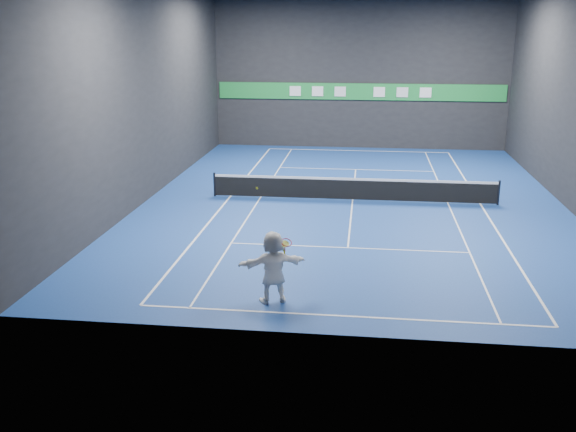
# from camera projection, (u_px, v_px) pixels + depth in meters

# --- Properties ---
(ground) EXTENTS (26.00, 26.00, 0.00)m
(ground) POSITION_uv_depth(u_px,v_px,m) (353.00, 200.00, 28.24)
(ground) COLOR navy
(ground) RESTS_ON ground
(wall_back) EXTENTS (18.00, 0.10, 9.00)m
(wall_back) POSITION_uv_depth(u_px,v_px,m) (360.00, 75.00, 39.34)
(wall_back) COLOR black
(wall_back) RESTS_ON ground
(wall_front) EXTENTS (18.00, 0.10, 9.00)m
(wall_front) POSITION_uv_depth(u_px,v_px,m) (344.00, 156.00, 14.59)
(wall_front) COLOR black
(wall_front) RESTS_ON ground
(wall_left) EXTENTS (0.10, 26.00, 9.00)m
(wall_left) POSITION_uv_depth(u_px,v_px,m) (149.00, 94.00, 28.02)
(wall_left) COLOR black
(wall_left) RESTS_ON ground
(baseline_near) EXTENTS (10.98, 0.08, 0.01)m
(baseline_near) POSITION_uv_depth(u_px,v_px,m) (341.00, 316.00, 16.92)
(baseline_near) COLOR white
(baseline_near) RESTS_ON ground
(baseline_far) EXTENTS (10.98, 0.08, 0.01)m
(baseline_far) POSITION_uv_depth(u_px,v_px,m) (358.00, 151.00, 39.56)
(baseline_far) COLOR white
(baseline_far) RESTS_ON ground
(sideline_doubles_left) EXTENTS (0.08, 23.78, 0.01)m
(sideline_doubles_left) POSITION_uv_depth(u_px,v_px,m) (230.00, 196.00, 28.88)
(sideline_doubles_left) COLOR white
(sideline_doubles_left) RESTS_ON ground
(sideline_doubles_right) EXTENTS (0.08, 23.78, 0.01)m
(sideline_doubles_right) POSITION_uv_depth(u_px,v_px,m) (480.00, 204.00, 27.60)
(sideline_doubles_right) COLOR white
(sideline_doubles_right) RESTS_ON ground
(sideline_singles_left) EXTENTS (0.06, 23.78, 0.01)m
(sideline_singles_left) POSITION_uv_depth(u_px,v_px,m) (261.00, 197.00, 28.72)
(sideline_singles_left) COLOR white
(sideline_singles_left) RESTS_ON ground
(sideline_singles_right) EXTENTS (0.06, 23.78, 0.01)m
(sideline_singles_right) POSITION_uv_depth(u_px,v_px,m) (448.00, 203.00, 27.76)
(sideline_singles_right) COLOR white
(sideline_singles_right) RESTS_ON ground
(service_line_near) EXTENTS (8.23, 0.06, 0.01)m
(service_line_near) POSITION_uv_depth(u_px,v_px,m) (348.00, 248.00, 22.15)
(service_line_near) COLOR white
(service_line_near) RESTS_ON ground
(service_line_far) EXTENTS (8.23, 0.06, 0.01)m
(service_line_far) POSITION_uv_depth(u_px,v_px,m) (356.00, 169.00, 34.33)
(service_line_far) COLOR white
(service_line_far) RESTS_ON ground
(center_service_line) EXTENTS (0.06, 12.80, 0.01)m
(center_service_line) POSITION_uv_depth(u_px,v_px,m) (353.00, 200.00, 28.24)
(center_service_line) COLOR white
(center_service_line) RESTS_ON ground
(player) EXTENTS (1.98, 1.25, 2.04)m
(player) POSITION_uv_depth(u_px,v_px,m) (273.00, 267.00, 17.53)
(player) COLOR white
(player) RESTS_ON ground
(tennis_ball) EXTENTS (0.06, 0.06, 0.06)m
(tennis_ball) POSITION_uv_depth(u_px,v_px,m) (257.00, 188.00, 17.09)
(tennis_ball) COLOR yellow
(tennis_ball) RESTS_ON player
(tennis_net) EXTENTS (12.50, 0.10, 1.07)m
(tennis_net) POSITION_uv_depth(u_px,v_px,m) (353.00, 188.00, 28.09)
(tennis_net) COLOR black
(tennis_net) RESTS_ON ground
(sponsor_banner) EXTENTS (17.64, 0.11, 1.00)m
(sponsor_banner) POSITION_uv_depth(u_px,v_px,m) (360.00, 92.00, 39.56)
(sponsor_banner) COLOR green
(sponsor_banner) RESTS_ON wall_back
(tennis_racket) EXTENTS (0.46, 0.39, 0.48)m
(tennis_racket) POSITION_uv_depth(u_px,v_px,m) (286.00, 244.00, 17.35)
(tennis_racket) COLOR red
(tennis_racket) RESTS_ON player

